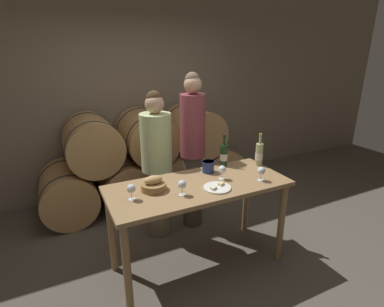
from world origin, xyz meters
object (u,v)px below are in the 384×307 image
Objects in this scene: wine_glass_left at (182,185)px; wine_glass_right at (261,171)px; blue_crock at (208,166)px; wine_bottle_white at (259,154)px; cheese_plate at (217,188)px; bread_basket at (154,185)px; wine_glass_far_left at (131,189)px; person_right at (193,150)px; person_left at (157,165)px; wine_bottle_red at (224,155)px; tasting_table at (199,196)px; wine_glass_center at (222,170)px.

wine_glass_left and wine_glass_right have the same top height.
blue_crock is 0.56m from wine_glass_left.
cheese_plate is (-0.68, -0.30, -0.11)m from wine_bottle_white.
wine_glass_far_left is (-0.22, -0.09, 0.05)m from bread_basket.
wine_glass_far_left and wine_glass_right have the same top height.
person_right is 0.75m from wine_bottle_white.
bread_basket is at bearing -176.25° from wine_bottle_white.
person_left is at bearing 84.94° from wine_glass_left.
person_left is 4.79× the size of wine_bottle_white.
blue_crock is at bearing 73.18° from cheese_plate.
wine_bottle_red reaches higher than blue_crock.
wine_glass_left is at bearing -149.47° from tasting_table.
person_left is 6.75× the size of cheese_plate.
wine_glass_left is at bearing -95.06° from person_left.
wine_glass_center is (0.25, -0.00, 0.22)m from tasting_table.
wine_glass_center is at bearing 149.46° from wine_glass_right.
person_right is 0.71m from wine_glass_center.
tasting_table is at bearing -135.72° from blue_crock.
tasting_table is at bearing 30.53° from wine_glass_left.
person_left is 0.45m from person_right.
wine_glass_far_left is at bearing 172.31° from wine_glass_right.
bread_basket reaches higher than cheese_plate.
tasting_table is 12.22× the size of wine_glass_far_left.
wine_glass_left is at bearing -142.18° from blue_crock.
tasting_table is 0.45m from bread_basket.
tasting_table is 4.92× the size of wine_bottle_red.
person_right is 0.98m from wine_glass_left.
bread_basket is at bearing 132.72° from wine_glass_left.
wine_glass_center and wine_glass_right have the same top height.
person_right is 5.39× the size of wine_bottle_red.
person_right is at bearing 107.05° from wine_glass_right.
wine_glass_far_left is 0.42m from wine_glass_left.
cheese_plate is (0.51, -0.22, -0.04)m from bread_basket.
wine_bottle_white is 0.58m from blue_crock.
wine_glass_right is (0.71, -0.89, 0.13)m from person_left.
bread_basket is at bearing 165.44° from wine_glass_right.
wine_bottle_red reaches higher than bread_basket.
wine_glass_center is (0.14, 0.15, 0.09)m from cheese_plate.
person_left is at bearing 149.25° from wine_bottle_white.
wine_bottle_red is 1.53× the size of bread_basket.
wine_glass_center is at bearing -123.73° from wine_bottle_red.
person_right is 0.88m from cheese_plate.
wine_glass_right is (0.34, -0.39, 0.03)m from blue_crock.
cheese_plate is 1.80× the size of wine_glass_left.
blue_crock is at bearing -159.31° from wine_bottle_red.
cheese_plate is at bearing -3.80° from wine_glass_left.
wine_bottle_red is 2.49× the size of wine_glass_right.
wine_glass_far_left is 0.88m from wine_glass_center.
tasting_table is at bearing 123.46° from cheese_plate.
tasting_table is 6.78× the size of cheese_plate.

